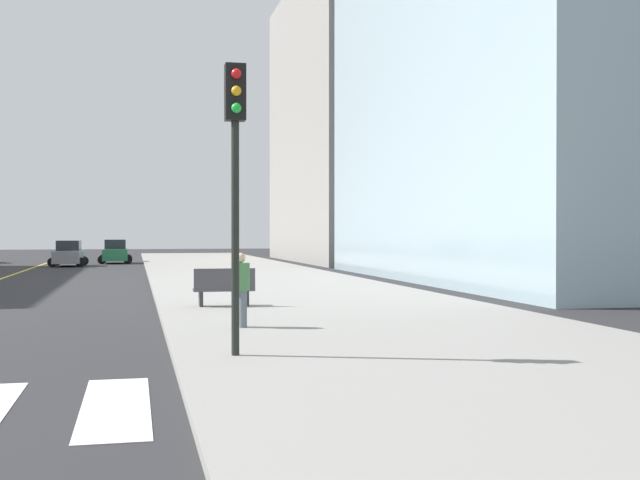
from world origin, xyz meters
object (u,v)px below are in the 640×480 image
at_px(car_green_second, 115,252).
at_px(car_gray_third, 69,254).
at_px(pedestrian_waiting_east, 241,286).
at_px(park_bench, 224,288).
at_px(traffic_light_near_corner, 235,152).

bearing_deg(car_green_second, car_gray_third, 56.64).
bearing_deg(pedestrian_waiting_east, car_green_second, -22.11).
distance_m(car_green_second, car_gray_third, 5.55).
height_order(park_bench, pedestrian_waiting_east, pedestrian_waiting_east).
bearing_deg(car_green_second, park_bench, 95.46).
distance_m(car_green_second, pedestrian_waiting_east, 44.73).
relative_size(car_gray_third, park_bench, 2.23).
xyz_separation_m(traffic_light_near_corner, pedestrian_waiting_east, (0.63, 4.26, -2.66)).
xyz_separation_m(car_gray_third, park_bench, (7.03, -34.48, -0.14)).
relative_size(car_green_second, car_gray_third, 1.00).
relative_size(park_bench, pedestrian_waiting_east, 1.06).
relative_size(traffic_light_near_corner, pedestrian_waiting_east, 3.02).
bearing_deg(park_bench, car_gray_third, 11.62).
height_order(car_gray_third, pedestrian_waiting_east, pedestrian_waiting_east).
bearing_deg(traffic_light_near_corner, pedestrian_waiting_east, -98.45).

